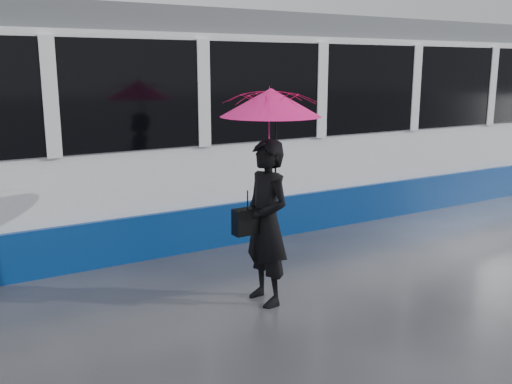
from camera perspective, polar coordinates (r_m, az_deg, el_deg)
ground at (r=7.03m, az=-3.19°, el=-8.92°), size 90.00×90.00×0.00m
rails at (r=9.21m, az=-10.44°, el=-3.87°), size 34.00×1.51×0.02m
tram at (r=9.23m, az=-5.71°, el=6.63°), size 26.00×2.56×3.35m
woman at (r=6.17m, az=1.02°, el=-3.09°), size 0.46×0.68×1.81m
umbrella at (r=6.00m, az=1.47°, el=6.97°), size 1.10×1.10×1.22m
handbag at (r=6.07m, az=-0.84°, el=-2.93°), size 0.33×0.15×0.46m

